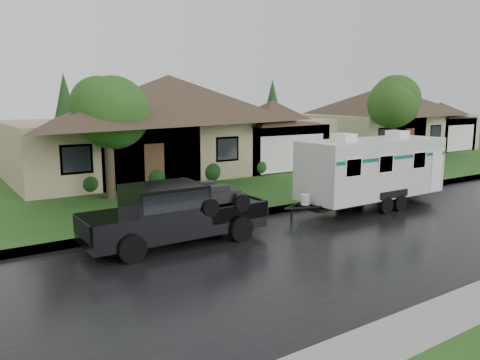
{
  "coord_description": "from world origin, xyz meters",
  "views": [
    {
      "loc": [
        -10.23,
        -11.57,
        4.24
      ],
      "look_at": [
        -1.04,
        2.0,
        1.46
      ],
      "focal_mm": 35.0,
      "sensor_mm": 36.0,
      "label": 1
    }
  ],
  "objects": [
    {
      "name": "pickup_truck",
      "position": [
        -4.3,
        0.77,
        0.98
      ],
      "size": [
        5.49,
        2.09,
        1.83
      ],
      "color": "black",
      "rests_on": "ground"
    },
    {
      "name": "travel_trailer",
      "position": [
        4.5,
        0.77,
        1.61
      ],
      "size": [
        6.77,
        2.38,
        3.04
      ],
      "color": "beige",
      "rests_on": "ground"
    },
    {
      "name": "tree_left_green",
      "position": [
        -3.85,
        7.64,
        3.87
      ],
      "size": [
        3.24,
        3.24,
        5.37
      ],
      "color": "#382B1E",
      "rests_on": "lawn"
    },
    {
      "name": "tree_right_green",
      "position": [
        13.66,
        6.96,
        3.98
      ],
      "size": [
        3.33,
        3.33,
        5.52
      ],
      "color": "#382B1E",
      "rests_on": "lawn"
    },
    {
      "name": "house_neighbor",
      "position": [
        22.27,
        14.34,
        3.32
      ],
      "size": [
        15.12,
        9.72,
        6.45
      ],
      "color": "tan",
      "rests_on": "lawn"
    },
    {
      "name": "curb",
      "position": [
        0.0,
        2.25,
        0.07
      ],
      "size": [
        140.0,
        0.5,
        0.15
      ],
      "primitive_type": "cube",
      "color": "gray",
      "rests_on": "ground"
    },
    {
      "name": "shrub_row",
      "position": [
        2.0,
        9.3,
        0.65
      ],
      "size": [
        13.6,
        1.0,
        1.0
      ],
      "color": "#143814",
      "rests_on": "lawn"
    },
    {
      "name": "road",
      "position": [
        0.0,
        -2.0,
        0.01
      ],
      "size": [
        140.0,
        8.0,
        0.01
      ],
      "primitive_type": "cube",
      "color": "black",
      "rests_on": "ground"
    },
    {
      "name": "house_main",
      "position": [
        2.29,
        13.84,
        3.59
      ],
      "size": [
        19.44,
        10.8,
        6.9
      ],
      "color": "tan",
      "rests_on": "lawn"
    },
    {
      "name": "lawn",
      "position": [
        0.0,
        15.0,
        0.07
      ],
      "size": [
        140.0,
        26.0,
        0.15
      ],
      "primitive_type": "cube",
      "color": "#255119",
      "rests_on": "ground"
    },
    {
      "name": "ground",
      "position": [
        0.0,
        0.0,
        0.0
      ],
      "size": [
        140.0,
        140.0,
        0.0
      ],
      "primitive_type": "plane",
      "color": "#255119",
      "rests_on": "ground"
    }
  ]
}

